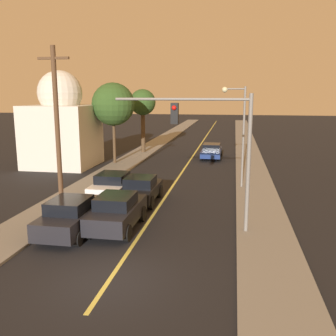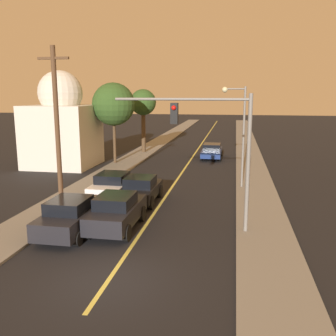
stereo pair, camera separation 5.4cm
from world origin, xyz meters
TOP-DOWN VIEW (x-y plane):
  - ground_plane at (0.00, 0.00)m, footprint 200.00×200.00m
  - road_surface at (0.00, 36.00)m, footprint 8.36×80.00m
  - sidewalk_left at (-5.43, 36.00)m, footprint 2.50×80.00m
  - sidewalk_right at (5.43, 36.00)m, footprint 2.50×80.00m
  - car_near_lane_front at (-1.17, 4.64)m, footprint 1.89×4.23m
  - car_near_lane_second at (-1.17, 9.06)m, footprint 1.91×3.87m
  - car_outer_lane_front at (-3.01, 3.83)m, footprint 1.91×4.24m
  - car_outer_lane_second at (-3.01, 9.71)m, footprint 2.00×4.18m
  - car_far_oncoming at (1.88, 24.54)m, footprint 1.92×4.53m
  - traffic_signal_mast at (3.13, 5.21)m, footprint 5.94×0.42m
  - streetlamp_right at (4.17, 13.38)m, footprint 1.52×0.36m
  - utility_pole_left at (-4.78, 6.54)m, footprint 1.60×0.24m
  - tree_left_near at (-6.31, 20.14)m, footprint 3.65×3.65m
  - tree_left_far at (-5.32, 26.64)m, footprint 2.63×2.63m
  - domed_building_left at (-10.34, 18.55)m, footprint 5.33×5.33m

SIDE VIEW (x-z plane):
  - ground_plane at x=0.00m, z-range 0.00..0.00m
  - road_surface at x=0.00m, z-range 0.00..0.01m
  - sidewalk_left at x=-5.43m, z-range 0.00..0.12m
  - sidewalk_right at x=5.43m, z-range 0.00..0.12m
  - car_far_oncoming at x=1.88m, z-range 0.02..1.41m
  - car_outer_lane_second at x=-3.01m, z-range 0.01..1.53m
  - car_near_lane_second at x=-1.17m, z-range 0.02..1.54m
  - car_outer_lane_front at x=-3.01m, z-range 0.01..1.63m
  - car_near_lane_front at x=-1.17m, z-range 0.03..1.69m
  - domed_building_left at x=-10.34m, z-range -0.52..7.45m
  - streetlamp_right at x=4.17m, z-range 1.06..7.47m
  - traffic_signal_mast at x=3.13m, z-range 1.27..7.26m
  - utility_pole_left at x=-4.78m, z-range 0.28..8.53m
  - tree_left_far at x=-5.32m, z-range 1.89..8.31m
  - tree_left_near at x=-6.31m, z-range 1.73..8.63m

